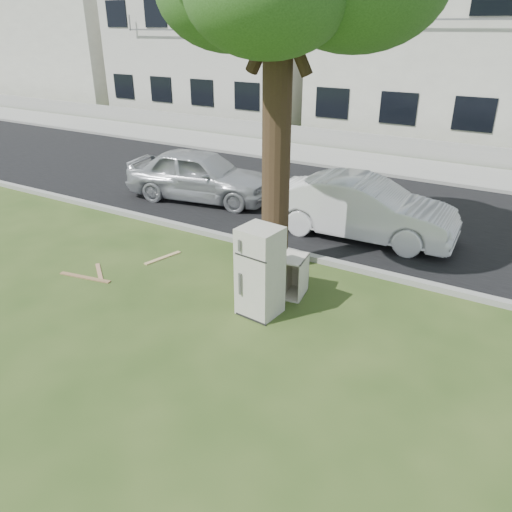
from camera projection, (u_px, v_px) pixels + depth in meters
The scene contains 16 objects.
ground at pixel (245, 310), 8.78m from camera, with size 120.00×120.00×0.00m, color #2B4217.
road at pixel (362, 210), 13.46m from camera, with size 120.00×7.00×0.01m, color black.
kerb_near at pixel (305, 258), 10.69m from camera, with size 120.00×0.18×0.12m, color gray.
kerb_far at pixel (400, 178), 16.22m from camera, with size 120.00×0.18×0.12m, color gray.
sidewalk at pixel (411, 168), 17.35m from camera, with size 120.00×2.80×0.01m, color gray.
low_wall at pixel (424, 149), 18.45m from camera, with size 120.00×0.15×0.70m, color gray.
townhouse_left at pixel (226, 45), 26.47m from camera, with size 10.20×8.16×7.04m.
townhouse_center at pixel (465, 46), 20.84m from camera, with size 11.22×8.16×7.44m.
filler_left at pixel (57, 46), 33.47m from camera, with size 16.00×9.00×6.40m, color silver.
fridge at pixel (260, 272), 8.38m from camera, with size 0.65×0.60×1.58m, color #B9B7A7.
cabinet at pixel (279, 273), 9.22m from camera, with size 0.98×0.60×0.76m, color white.
plank_a at pixel (85, 277), 9.87m from camera, with size 1.15×0.09×0.02m, color #926C47.
plank_b at pixel (99, 272), 10.09m from camera, with size 0.81×0.08×0.02m, color tan.
plank_c at pixel (163, 258), 10.69m from camera, with size 0.89×0.10×0.02m, color tan.
car_center at pixel (362, 208), 11.51m from camera, with size 1.48×4.26×1.40m, color silver.
car_left at pixel (200, 175), 14.01m from camera, with size 1.68×4.19×1.43m, color #A3A6AA.
Camera 1 is at (4.02, -6.40, 4.58)m, focal length 35.00 mm.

